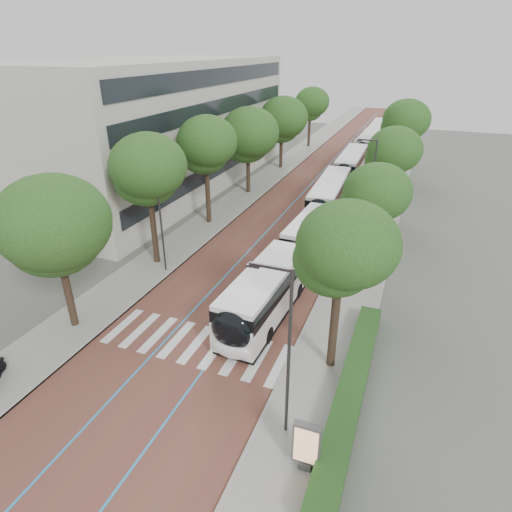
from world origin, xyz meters
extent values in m
plane|color=#51544C|center=(0.00, 0.00, 0.00)|extent=(160.00, 160.00, 0.00)
cube|color=brown|center=(0.00, 40.00, 0.01)|extent=(11.00, 140.00, 0.02)
cube|color=gray|center=(-7.50, 40.00, 0.06)|extent=(4.00, 140.00, 0.12)
cube|color=gray|center=(7.50, 40.00, 0.06)|extent=(4.00, 140.00, 0.12)
cube|color=gray|center=(-5.60, 40.00, 0.06)|extent=(0.20, 140.00, 0.14)
cube|color=gray|center=(5.60, 40.00, 0.06)|extent=(0.20, 140.00, 0.14)
cube|color=silver|center=(-4.80, 1.00, 0.03)|extent=(0.55, 3.60, 0.01)
cube|color=silver|center=(-3.55, 1.00, 0.03)|extent=(0.55, 3.60, 0.01)
cube|color=silver|center=(-2.30, 1.00, 0.03)|extent=(0.55, 3.60, 0.01)
cube|color=silver|center=(-1.05, 1.00, 0.03)|extent=(0.55, 3.60, 0.01)
cube|color=silver|center=(0.20, 1.00, 0.03)|extent=(0.55, 3.60, 0.01)
cube|color=silver|center=(1.45, 1.00, 0.03)|extent=(0.55, 3.60, 0.01)
cube|color=silver|center=(2.70, 1.00, 0.03)|extent=(0.55, 3.60, 0.01)
cube|color=silver|center=(3.95, 1.00, 0.03)|extent=(0.55, 3.60, 0.01)
cube|color=silver|center=(5.20, 1.00, 0.03)|extent=(0.55, 3.60, 0.01)
cube|color=#2683C0|center=(-1.60, 40.00, 0.02)|extent=(0.12, 126.00, 0.01)
cube|color=#2683C0|center=(1.60, 40.00, 0.02)|extent=(0.12, 126.00, 0.01)
cube|color=#B6B2A9|center=(-19.50, 28.00, 7.00)|extent=(18.00, 40.00, 14.00)
cube|color=black|center=(-10.45, 28.00, 3.00)|extent=(0.12, 38.00, 1.60)
cube|color=black|center=(-10.45, 28.00, 6.20)|extent=(0.12, 38.00, 1.60)
cube|color=black|center=(-10.45, 28.00, 9.40)|extent=(0.12, 38.00, 1.60)
cube|color=black|center=(-10.45, 28.00, 12.40)|extent=(0.12, 38.00, 1.60)
cube|color=#204618|center=(9.10, 0.00, 0.52)|extent=(1.20, 14.00, 0.80)
cylinder|color=#303033|center=(6.80, -3.00, 4.12)|extent=(0.14, 0.14, 8.00)
cube|color=#303033|center=(6.00, -3.00, 8.02)|extent=(1.70, 0.12, 0.12)
cube|color=#303033|center=(5.30, -3.00, 7.94)|extent=(0.50, 0.20, 0.10)
cylinder|color=#303033|center=(6.80, 22.00, 4.12)|extent=(0.14, 0.14, 8.00)
cube|color=#303033|center=(6.00, 22.00, 8.02)|extent=(1.70, 0.12, 0.12)
cube|color=#303033|center=(5.30, 22.00, 7.94)|extent=(0.50, 0.20, 0.10)
cylinder|color=#303033|center=(-6.10, 8.00, 4.12)|extent=(0.14, 0.14, 8.00)
cylinder|color=black|center=(-7.50, 0.00, 2.21)|extent=(0.44, 0.44, 4.43)
ellipsoid|color=#1E4917|center=(-7.50, 0.00, 6.24)|extent=(6.06, 6.06, 5.15)
cylinder|color=black|center=(-7.50, 9.00, 2.53)|extent=(0.44, 0.44, 5.06)
ellipsoid|color=#1E4917|center=(-7.50, 9.00, 7.13)|extent=(5.42, 5.42, 4.60)
cylinder|color=black|center=(-7.50, 18.00, 2.53)|extent=(0.44, 0.44, 5.07)
ellipsoid|color=#1E4917|center=(-7.50, 18.00, 7.14)|extent=(5.34, 5.34, 4.54)
cylinder|color=black|center=(-7.50, 28.00, 2.22)|extent=(0.44, 0.44, 4.43)
ellipsoid|color=#1E4917|center=(-7.50, 28.00, 6.25)|extent=(6.40, 6.40, 5.44)
cylinder|color=black|center=(-7.50, 40.00, 2.20)|extent=(0.44, 0.44, 4.39)
ellipsoid|color=#1E4917|center=(-7.50, 40.00, 6.19)|extent=(6.39, 6.39, 5.44)
cylinder|color=black|center=(-7.50, 55.00, 2.33)|extent=(0.44, 0.44, 4.67)
ellipsoid|color=#1E4917|center=(-7.50, 55.00, 6.57)|extent=(5.48, 5.48, 4.66)
cylinder|color=black|center=(7.70, 2.00, 2.35)|extent=(0.44, 0.44, 4.69)
ellipsoid|color=#1E4917|center=(7.70, 2.00, 6.61)|extent=(4.75, 4.75, 4.04)
cylinder|color=black|center=(7.70, 14.00, 1.95)|extent=(0.44, 0.44, 3.90)
ellipsoid|color=#1E4917|center=(7.70, 14.00, 5.49)|extent=(4.79, 4.79, 4.07)
cylinder|color=black|center=(7.70, 28.00, 1.98)|extent=(0.44, 0.44, 3.97)
ellipsoid|color=#1E4917|center=(7.70, 28.00, 5.59)|extent=(5.27, 5.27, 4.48)
cylinder|color=black|center=(7.70, 44.00, 2.19)|extent=(0.44, 0.44, 4.39)
ellipsoid|color=#1E4917|center=(7.70, 44.00, 6.18)|extent=(6.03, 6.03, 5.12)
cylinder|color=black|center=(3.13, 10.13, 1.77)|extent=(2.34, 1.00, 2.30)
cube|color=silver|center=(2.91, 5.00, 1.26)|extent=(2.91, 9.46, 1.82)
cube|color=black|center=(2.91, 5.00, 2.40)|extent=(2.94, 9.28, 0.97)
cube|color=white|center=(2.91, 5.00, 3.04)|extent=(2.85, 9.27, 0.31)
cube|color=black|center=(2.91, 5.00, 0.17)|extent=(2.84, 9.08, 0.35)
cube|color=silver|center=(3.32, 14.44, 1.26)|extent=(2.84, 7.84, 1.82)
cube|color=black|center=(3.32, 14.44, 2.40)|extent=(2.87, 7.69, 0.97)
cube|color=white|center=(3.32, 14.44, 3.04)|extent=(2.78, 7.69, 0.31)
cube|color=black|center=(3.32, 14.44, 0.17)|extent=(2.77, 7.53, 0.35)
ellipsoid|color=black|center=(2.71, 0.48, 2.00)|extent=(2.40, 1.20, 2.28)
ellipsoid|color=silver|center=(2.70, 0.43, 0.86)|extent=(2.39, 1.10, 1.14)
cylinder|color=black|center=(1.68, 2.78, 0.50)|extent=(0.34, 1.01, 1.00)
cylinder|color=black|center=(3.93, 2.68, 0.50)|extent=(0.34, 1.01, 1.00)
cylinder|color=black|center=(2.27, 16.16, 0.50)|extent=(0.34, 1.01, 1.00)
cylinder|color=black|center=(4.52, 16.06, 0.50)|extent=(0.34, 1.01, 1.00)
cylinder|color=black|center=(1.91, 8.13, 0.50)|extent=(0.34, 1.01, 1.00)
cylinder|color=black|center=(4.17, 8.03, 0.50)|extent=(0.34, 1.01, 1.00)
cube|color=silver|center=(2.44, 25.39, 1.26)|extent=(2.99, 12.09, 1.82)
cube|color=black|center=(2.44, 25.39, 2.40)|extent=(3.02, 11.85, 0.97)
cube|color=white|center=(2.44, 25.39, 3.04)|extent=(2.93, 11.85, 0.31)
cube|color=black|center=(2.44, 25.39, 0.17)|extent=(2.92, 11.61, 0.35)
ellipsoid|color=black|center=(2.68, 19.55, 2.00)|extent=(2.39, 1.19, 2.28)
ellipsoid|color=silver|center=(2.68, 19.50, 0.86)|extent=(2.39, 1.09, 1.14)
cylinder|color=black|center=(1.46, 21.75, 0.50)|extent=(0.34, 1.01, 1.00)
cylinder|color=black|center=(3.72, 21.84, 0.50)|extent=(0.34, 1.01, 1.00)
cylinder|color=black|center=(1.16, 29.14, 0.50)|extent=(0.34, 1.01, 1.00)
cylinder|color=black|center=(3.42, 29.24, 0.50)|extent=(0.34, 1.01, 1.00)
cube|color=silver|center=(2.34, 38.69, 1.26)|extent=(2.73, 12.05, 1.82)
cube|color=black|center=(2.34, 38.69, 2.40)|extent=(2.77, 11.81, 0.97)
cube|color=white|center=(2.34, 38.69, 3.04)|extent=(2.68, 11.81, 0.31)
cube|color=black|center=(2.34, 38.69, 0.17)|extent=(2.67, 11.57, 0.35)
ellipsoid|color=black|center=(2.45, 32.84, 2.00)|extent=(2.37, 1.15, 2.28)
ellipsoid|color=silver|center=(2.46, 32.79, 0.86)|extent=(2.37, 1.05, 1.14)
cylinder|color=black|center=(1.28, 35.07, 0.50)|extent=(0.32, 1.01, 1.00)
cylinder|color=black|center=(3.54, 35.11, 0.50)|extent=(0.32, 1.01, 1.00)
cylinder|color=black|center=(1.14, 42.46, 0.50)|extent=(0.32, 1.01, 1.00)
cylinder|color=black|center=(3.40, 42.51, 0.50)|extent=(0.32, 1.01, 1.00)
cube|color=silver|center=(2.60, 52.01, 1.26)|extent=(2.61, 12.02, 1.82)
cube|color=black|center=(2.60, 52.01, 2.40)|extent=(2.65, 11.78, 0.97)
cube|color=white|center=(2.60, 52.01, 3.04)|extent=(2.56, 11.78, 0.31)
cube|color=black|center=(2.60, 52.01, 0.17)|extent=(2.56, 11.54, 0.35)
ellipsoid|color=black|center=(2.54, 46.16, 2.00)|extent=(2.36, 1.12, 2.28)
ellipsoid|color=silver|center=(2.54, 46.11, 0.86)|extent=(2.36, 1.02, 1.14)
cylinder|color=black|center=(1.43, 48.42, 0.50)|extent=(0.31, 1.00, 1.00)
cylinder|color=black|center=(3.69, 48.40, 0.50)|extent=(0.31, 1.00, 1.00)
cylinder|color=black|center=(1.50, 55.82, 0.50)|extent=(0.31, 1.00, 1.00)
cylinder|color=black|center=(3.76, 55.80, 0.50)|extent=(0.31, 1.00, 1.00)
cube|color=silver|center=(2.71, 64.02, 1.26)|extent=(2.58, 12.02, 1.82)
cube|color=black|center=(2.71, 64.02, 2.40)|extent=(2.62, 11.78, 0.97)
cube|color=white|center=(2.71, 64.02, 3.04)|extent=(2.53, 11.78, 0.31)
cube|color=black|center=(2.71, 64.02, 0.17)|extent=(2.53, 11.54, 0.35)
ellipsoid|color=black|center=(2.75, 58.17, 2.00)|extent=(2.36, 1.12, 2.28)
ellipsoid|color=silver|center=(2.75, 58.12, 0.86)|extent=(2.36, 1.02, 1.14)
cylinder|color=black|center=(1.61, 60.41, 0.50)|extent=(0.31, 1.00, 1.00)
cylinder|color=black|center=(3.87, 60.43, 0.50)|extent=(0.31, 1.00, 1.00)
cylinder|color=black|center=(1.56, 67.81, 0.50)|extent=(0.31, 1.00, 1.00)
cylinder|color=black|center=(3.82, 67.83, 0.50)|extent=(0.31, 1.00, 1.00)
cube|color=#59595B|center=(8.08, -4.49, 0.29)|extent=(0.52, 0.44, 0.34)
cube|color=#59595B|center=(8.08, -4.49, 1.44)|extent=(1.12, 0.32, 1.96)
cube|color=#ECAF7D|center=(8.08, -4.65, 1.44)|extent=(0.94, 0.03, 1.71)
camera|label=1|loc=(10.42, -16.03, 15.23)|focal=30.00mm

